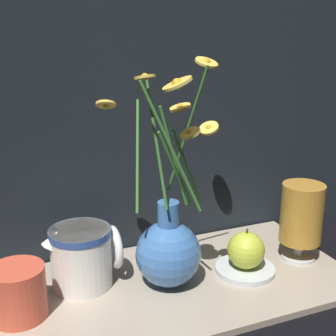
{
  "coord_description": "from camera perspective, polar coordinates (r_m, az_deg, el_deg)",
  "views": [
    {
      "loc": [
        -0.28,
        -0.68,
        0.45
      ],
      "look_at": [
        -0.0,
        0.0,
        0.23
      ],
      "focal_mm": 50.0,
      "sensor_mm": 36.0,
      "label": 1
    }
  ],
  "objects": [
    {
      "name": "tea_glass",
      "position": [
        0.93,
        15.98,
        -5.54
      ],
      "size": [
        0.08,
        0.08,
        0.15
      ],
      "color": "silver",
      "rests_on": "shelf"
    },
    {
      "name": "saucer_plate",
      "position": [
        0.9,
        9.37,
        -12.09
      ],
      "size": [
        0.11,
        0.11,
        0.01
      ],
      "color": "silver",
      "rests_on": "shelf"
    },
    {
      "name": "vase_with_flowers",
      "position": [
        0.82,
        -0.09,
        -9.53
      ],
      "size": [
        0.22,
        0.18,
        0.39
      ],
      "color": "#3F72B7",
      "rests_on": "shelf"
    },
    {
      "name": "shelf",
      "position": [
        0.86,
        0.04,
        -14.2
      ],
      "size": [
        0.67,
        0.32,
        0.01
      ],
      "color": "tan",
      "rests_on": "ground_plane"
    },
    {
      "name": "ceramic_pitcher",
      "position": [
        0.84,
        -10.37,
        -10.28
      ],
      "size": [
        0.13,
        0.11,
        0.12
      ],
      "color": "white",
      "rests_on": "shelf"
    },
    {
      "name": "yellow_mug",
      "position": [
        0.78,
        -17.99,
        -14.36
      ],
      "size": [
        0.1,
        0.09,
        0.08
      ],
      "color": "#DB5138",
      "rests_on": "shelf"
    },
    {
      "name": "orange_fruit",
      "position": [
        0.88,
        9.49,
        -9.84
      ],
      "size": [
        0.07,
        0.07,
        0.08
      ],
      "color": "#B7C638",
      "rests_on": "saucer_plate"
    },
    {
      "name": "ground_plane",
      "position": [
        0.86,
        0.04,
        -14.54
      ],
      "size": [
        6.0,
        6.0,
        0.0
      ],
      "primitive_type": "plane",
      "color": "black"
    }
  ]
}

